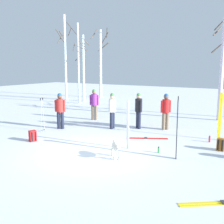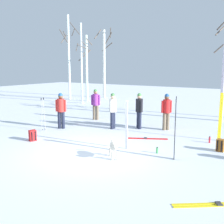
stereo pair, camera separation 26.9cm
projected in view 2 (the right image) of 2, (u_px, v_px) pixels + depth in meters
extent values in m
plane|color=white|center=(92.00, 152.00, 9.34)|extent=(60.00, 60.00, 0.00)
cylinder|color=#1E2338|center=(114.00, 120.00, 12.89)|extent=(0.16, 0.16, 0.82)
cylinder|color=#1E2338|center=(112.00, 121.00, 12.73)|extent=(0.16, 0.16, 0.82)
cylinder|color=silver|center=(113.00, 105.00, 12.69)|extent=(0.34, 0.34, 0.62)
sphere|color=beige|center=(113.00, 97.00, 12.62)|extent=(0.22, 0.22, 0.22)
sphere|color=#4C8C4C|center=(113.00, 95.00, 12.61)|extent=(0.21, 0.21, 0.21)
cylinder|color=silver|center=(115.00, 105.00, 12.88)|extent=(0.10, 0.10, 0.56)
cylinder|color=silver|center=(111.00, 106.00, 12.51)|extent=(0.10, 0.10, 0.56)
cylinder|color=#72604C|center=(168.00, 121.00, 12.56)|extent=(0.16, 0.16, 0.82)
cylinder|color=#72604C|center=(164.00, 121.00, 12.52)|extent=(0.16, 0.16, 0.82)
cylinder|color=red|center=(167.00, 106.00, 12.42)|extent=(0.34, 0.34, 0.62)
sphere|color=brown|center=(167.00, 97.00, 12.35)|extent=(0.22, 0.22, 0.22)
sphere|color=#265999|center=(167.00, 96.00, 12.34)|extent=(0.21, 0.21, 0.21)
cylinder|color=red|center=(171.00, 106.00, 12.47)|extent=(0.10, 0.10, 0.56)
cylinder|color=red|center=(162.00, 107.00, 12.37)|extent=(0.10, 0.10, 0.56)
cylinder|color=#1E2338|center=(138.00, 120.00, 12.89)|extent=(0.16, 0.16, 0.82)
cylinder|color=#1E2338|center=(140.00, 121.00, 12.72)|extent=(0.16, 0.16, 0.82)
cylinder|color=black|center=(139.00, 105.00, 12.69)|extent=(0.34, 0.34, 0.62)
sphere|color=tan|center=(139.00, 97.00, 12.61)|extent=(0.22, 0.22, 0.22)
sphere|color=#4C8C4C|center=(139.00, 95.00, 12.60)|extent=(0.21, 0.21, 0.21)
cylinder|color=black|center=(137.00, 105.00, 12.89)|extent=(0.10, 0.10, 0.56)
cylinder|color=black|center=(141.00, 106.00, 12.49)|extent=(0.10, 0.10, 0.56)
cylinder|color=#1E2338|center=(63.00, 120.00, 12.83)|extent=(0.16, 0.16, 0.82)
cylinder|color=#1E2338|center=(59.00, 120.00, 12.85)|extent=(0.16, 0.16, 0.82)
cylinder|color=red|center=(61.00, 105.00, 12.72)|extent=(0.34, 0.34, 0.62)
sphere|color=brown|center=(60.00, 97.00, 12.65)|extent=(0.22, 0.22, 0.22)
sphere|color=#265999|center=(60.00, 95.00, 12.64)|extent=(0.21, 0.21, 0.21)
cylinder|color=red|center=(65.00, 106.00, 12.70)|extent=(0.10, 0.10, 0.56)
cylinder|color=red|center=(57.00, 106.00, 12.75)|extent=(0.10, 0.10, 0.56)
cylinder|color=#72604C|center=(97.00, 112.00, 14.95)|extent=(0.16, 0.16, 0.82)
cylinder|color=#72604C|center=(94.00, 112.00, 14.99)|extent=(0.16, 0.16, 0.82)
cylinder|color=purple|center=(96.00, 100.00, 14.85)|extent=(0.34, 0.34, 0.62)
sphere|color=#997051|center=(96.00, 92.00, 14.78)|extent=(0.22, 0.22, 0.22)
sphere|color=#4C8C4C|center=(95.00, 91.00, 14.77)|extent=(0.21, 0.21, 0.21)
cylinder|color=purple|center=(99.00, 100.00, 14.81)|extent=(0.10, 0.10, 0.56)
cylinder|color=purple|center=(92.00, 100.00, 14.89)|extent=(0.10, 0.10, 0.56)
ellipsoid|color=beige|center=(113.00, 146.00, 8.68)|extent=(0.56, 0.59, 0.26)
sphere|color=beige|center=(115.00, 147.00, 8.34)|extent=(0.18, 0.18, 0.18)
ellipsoid|color=beige|center=(115.00, 148.00, 8.28)|extent=(0.11, 0.11, 0.06)
cylinder|color=beige|center=(112.00, 141.00, 9.00)|extent=(0.15, 0.17, 0.17)
cylinder|color=beige|center=(117.00, 156.00, 8.55)|extent=(0.07, 0.07, 0.28)
cylinder|color=beige|center=(112.00, 156.00, 8.52)|extent=(0.07, 0.07, 0.28)
cylinder|color=beige|center=(115.00, 152.00, 8.92)|extent=(0.07, 0.07, 0.28)
cylinder|color=beige|center=(110.00, 152.00, 8.90)|extent=(0.07, 0.07, 0.28)
cube|color=black|center=(175.00, 130.00, 8.48)|extent=(0.08, 0.14, 1.95)
cube|color=black|center=(176.00, 98.00, 8.31)|extent=(0.04, 0.06, 0.10)
cube|color=black|center=(175.00, 129.00, 8.54)|extent=(0.08, 0.14, 1.95)
cube|color=black|center=(176.00, 98.00, 8.37)|extent=(0.04, 0.06, 0.10)
cube|color=yellow|center=(221.00, 118.00, 10.63)|extent=(0.08, 0.05, 1.85)
cube|color=yellow|center=(223.00, 94.00, 10.47)|extent=(0.06, 0.04, 0.10)
cube|color=yellow|center=(220.00, 118.00, 10.64)|extent=(0.08, 0.05, 1.85)
cube|color=yellow|center=(221.00, 94.00, 10.47)|extent=(0.06, 0.04, 0.10)
cube|color=white|center=(127.00, 126.00, 9.60)|extent=(0.10, 0.05, 1.68)
cube|color=white|center=(127.00, 102.00, 9.45)|extent=(0.06, 0.04, 0.10)
cube|color=white|center=(126.00, 126.00, 9.65)|extent=(0.10, 0.05, 1.68)
cube|color=white|center=(126.00, 102.00, 9.50)|extent=(0.06, 0.04, 0.10)
cube|color=red|center=(147.00, 138.00, 11.11)|extent=(1.55, 0.85, 0.02)
cube|color=#333338|center=(145.00, 138.00, 11.11)|extent=(0.14, 0.11, 0.03)
cube|color=red|center=(147.00, 139.00, 11.01)|extent=(1.55, 0.85, 0.02)
cube|color=#333338|center=(146.00, 138.00, 11.02)|extent=(0.14, 0.11, 0.03)
cube|color=yellow|center=(218.00, 206.00, 5.74)|extent=(1.60, 1.20, 0.02)
cube|color=#333338|center=(220.00, 205.00, 5.74)|extent=(0.13, 0.12, 0.03)
cube|color=yellow|center=(215.00, 203.00, 5.84)|extent=(1.60, 1.20, 0.02)
cube|color=#333338|center=(218.00, 202.00, 5.84)|extent=(0.13, 0.12, 0.03)
cylinder|color=#B2B2BC|center=(44.00, 115.00, 12.36)|extent=(0.02, 0.11, 1.45)
cylinder|color=black|center=(43.00, 99.00, 12.23)|extent=(0.04, 0.04, 0.10)
cylinder|color=black|center=(45.00, 129.00, 12.47)|extent=(0.07, 0.07, 0.01)
cylinder|color=#B2B2BC|center=(42.00, 116.00, 12.24)|extent=(0.02, 0.11, 1.45)
cylinder|color=black|center=(41.00, 99.00, 12.11)|extent=(0.04, 0.04, 0.10)
cylinder|color=black|center=(42.00, 130.00, 12.35)|extent=(0.07, 0.07, 0.01)
cube|color=red|center=(33.00, 135.00, 10.74)|extent=(0.27, 0.31, 0.44)
cube|color=red|center=(31.00, 136.00, 10.85)|extent=(0.12, 0.20, 0.20)
cube|color=black|center=(35.00, 136.00, 10.69)|extent=(0.03, 0.04, 0.37)
cube|color=black|center=(32.00, 136.00, 10.60)|extent=(0.03, 0.04, 0.37)
cube|color=#99591E|center=(221.00, 145.00, 9.40)|extent=(0.29, 0.24, 0.44)
cube|color=#99591E|center=(222.00, 146.00, 9.51)|extent=(0.20, 0.09, 0.20)
cube|color=black|center=(221.00, 146.00, 9.27)|extent=(0.04, 0.03, 0.37)
cube|color=black|center=(217.00, 146.00, 9.36)|extent=(0.04, 0.03, 0.37)
cylinder|color=green|center=(157.00, 150.00, 9.21)|extent=(0.06, 0.06, 0.20)
cylinder|color=black|center=(157.00, 147.00, 9.19)|extent=(0.04, 0.04, 0.02)
cylinder|color=red|center=(210.00, 140.00, 10.47)|extent=(0.07, 0.07, 0.23)
cylinder|color=black|center=(210.00, 137.00, 10.45)|extent=(0.04, 0.04, 0.02)
cylinder|color=silver|center=(69.00, 58.00, 23.86)|extent=(0.19, 0.19, 7.39)
cylinder|color=brown|center=(64.00, 36.00, 23.15)|extent=(1.11, 0.23, 1.22)
cylinder|color=brown|center=(65.00, 34.00, 23.35)|extent=(0.66, 0.40, 0.55)
cylinder|color=brown|center=(64.00, 39.00, 23.73)|extent=(0.29, 0.96, 0.82)
cylinder|color=brown|center=(73.00, 32.00, 23.67)|extent=(0.86, 0.57, 0.62)
cylinder|color=silver|center=(104.00, 64.00, 25.13)|extent=(0.24, 0.24, 6.28)
cylinder|color=brown|center=(110.00, 33.00, 24.67)|extent=(0.79, 1.08, 0.80)
cylinder|color=brown|center=(98.00, 34.00, 24.93)|extent=(0.26, 1.32, 1.02)
cylinder|color=brown|center=(107.00, 47.00, 25.34)|extent=(1.18, 0.14, 0.80)
cylinder|color=brown|center=(108.00, 39.00, 25.07)|extent=(1.08, 0.39, 1.13)
cylinder|color=silver|center=(87.00, 69.00, 22.65)|extent=(0.21, 0.21, 5.53)
cylinder|color=brown|center=(86.00, 53.00, 22.83)|extent=(0.65, 0.71, 0.50)
cylinder|color=brown|center=(85.00, 55.00, 22.96)|extent=(0.72, 0.96, 0.98)
cylinder|color=brown|center=(89.00, 42.00, 22.07)|extent=(0.15, 0.74, 0.55)
cylinder|color=silver|center=(81.00, 64.00, 21.17)|extent=(0.15, 0.15, 6.27)
cylinder|color=brown|center=(85.00, 44.00, 20.69)|extent=(0.09, 0.80, 0.48)
cylinder|color=brown|center=(75.00, 28.00, 20.30)|extent=(1.20, 0.31, 1.06)
cylinder|color=brown|center=(77.00, 47.00, 20.97)|extent=(0.37, 0.64, 0.68)
cylinder|color=brown|center=(83.00, 47.00, 20.53)|extent=(0.54, 0.86, 0.43)
cylinder|color=silver|center=(224.00, 70.00, 14.27)|extent=(0.22, 0.22, 5.51)
cylinder|color=brown|center=(220.00, 31.00, 14.21)|extent=(0.31, 0.81, 0.54)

